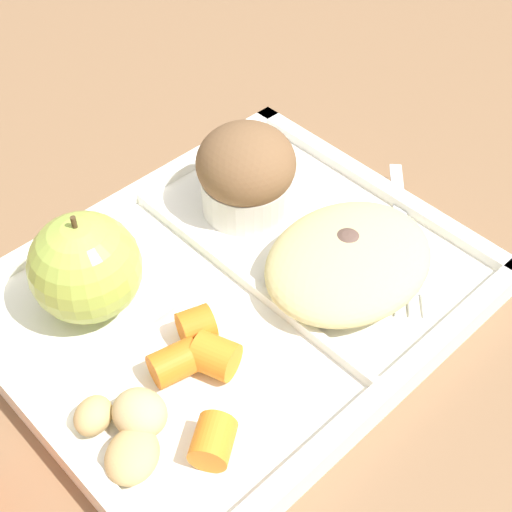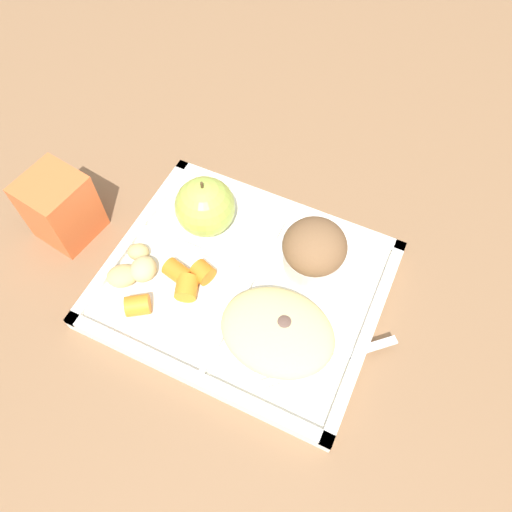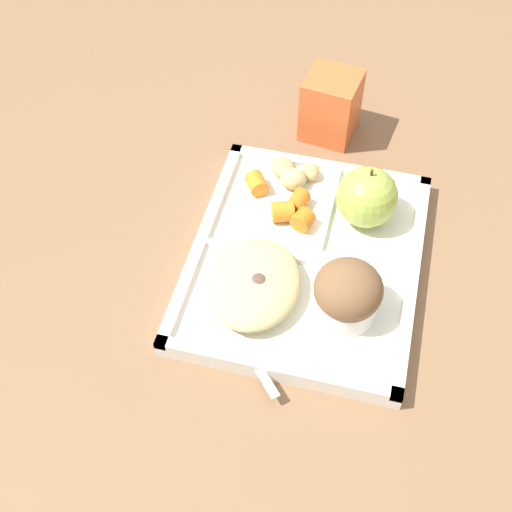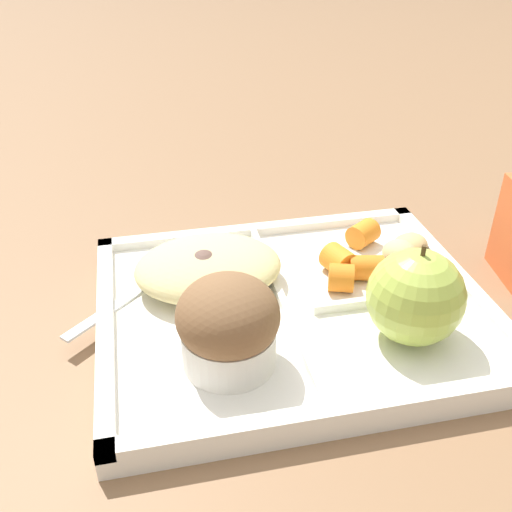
{
  "view_description": "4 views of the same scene",
  "coord_description": "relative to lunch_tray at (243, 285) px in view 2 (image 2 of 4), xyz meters",
  "views": [
    {
      "loc": [
        -0.22,
        -0.26,
        0.41
      ],
      "look_at": [
        0.02,
        0.0,
        0.03
      ],
      "focal_mm": 51.17,
      "sensor_mm": 36.0,
      "label": 1
    },
    {
      "loc": [
        0.13,
        -0.25,
        0.54
      ],
      "look_at": [
        0.01,
        0.02,
        0.06
      ],
      "focal_mm": 34.41,
      "sensor_mm": 36.0,
      "label": 2
    },
    {
      "loc": [
        0.51,
        0.07,
        0.66
      ],
      "look_at": [
        0.03,
        -0.05,
        0.04
      ],
      "focal_mm": 47.78,
      "sensor_mm": 36.0,
      "label": 3
    },
    {
      "loc": [
        0.12,
        0.4,
        0.32
      ],
      "look_at": [
        0.02,
        -0.04,
        0.05
      ],
      "focal_mm": 41.53,
      "sensor_mm": 36.0,
      "label": 4
    }
  ],
  "objects": [
    {
      "name": "potato_chunk_large",
      "position": [
        -0.11,
        -0.04,
        0.02
      ],
      "size": [
        0.04,
        0.04,
        0.03
      ],
      "primitive_type": "ellipsoid",
      "rotation": [
        0.0,
        0.0,
        4.88
      ],
      "color": "tan",
      "rests_on": "lunch_tray"
    },
    {
      "name": "potato_chunk_small",
      "position": [
        -0.14,
        -0.02,
        0.02
      ],
      "size": [
        0.03,
        0.03,
        0.02
      ],
      "primitive_type": "ellipsoid",
      "rotation": [
        0.0,
        0.0,
        0.45
      ],
      "color": "tan",
      "rests_on": "lunch_tray"
    },
    {
      "name": "milk_carton",
      "position": [
        -0.25,
        -0.02,
        0.04
      ],
      "size": [
        0.08,
        0.08,
        0.09
      ],
      "primitive_type": "cube",
      "rotation": [
        0.0,
        0.0,
        -0.15
      ],
      "color": "orange",
      "rests_on": "ground"
    },
    {
      "name": "plastic_fork",
      "position": [
        0.12,
        -0.06,
        0.01
      ],
      "size": [
        0.13,
        0.12,
        0.0
      ],
      "color": "white",
      "rests_on": "lunch_tray"
    },
    {
      "name": "green_apple",
      "position": [
        -0.08,
        0.06,
        0.04
      ],
      "size": [
        0.08,
        0.08,
        0.08
      ],
      "color": "#A8C14C",
      "rests_on": "lunch_tray"
    },
    {
      "name": "carrot_slice_large",
      "position": [
        -0.08,
        -0.03,
        0.02
      ],
      "size": [
        0.04,
        0.03,
        0.02
      ],
      "primitive_type": "cylinder",
      "rotation": [
        0.0,
        1.57,
        6.06
      ],
      "color": "orange",
      "rests_on": "lunch_tray"
    },
    {
      "name": "lunch_tray",
      "position": [
        0.0,
        0.0,
        0.0
      ],
      "size": [
        0.33,
        0.27,
        0.02
      ],
      "color": "white",
      "rests_on": "ground"
    },
    {
      "name": "egg_noodle_pile",
      "position": [
        0.07,
        -0.05,
        0.02
      ],
      "size": [
        0.13,
        0.11,
        0.04
      ],
      "primitive_type": "ellipsoid",
      "color": "#D6C684",
      "rests_on": "lunch_tray"
    },
    {
      "name": "meatball_side",
      "position": [
        0.07,
        -0.05,
        0.02
      ],
      "size": [
        0.03,
        0.03,
        0.03
      ],
      "primitive_type": "sphere",
      "color": "brown",
      "rests_on": "lunch_tray"
    },
    {
      "name": "carrot_slice_small",
      "position": [
        -0.1,
        -0.08,
        0.02
      ],
      "size": [
        0.04,
        0.04,
        0.02
      ],
      "primitive_type": "cylinder",
      "rotation": [
        0.0,
        1.57,
        3.73
      ],
      "color": "orange",
      "rests_on": "lunch_tray"
    },
    {
      "name": "bran_muffin",
      "position": [
        0.07,
        0.06,
        0.04
      ],
      "size": [
        0.08,
        0.08,
        0.07
      ],
      "color": "silver",
      "rests_on": "lunch_tray"
    },
    {
      "name": "carrot_slice_center",
      "position": [
        -0.05,
        -0.01,
        0.02
      ],
      "size": [
        0.03,
        0.03,
        0.03
      ],
      "primitive_type": "cylinder",
      "rotation": [
        0.0,
        1.57,
        2.81
      ],
      "color": "orange",
      "rests_on": "lunch_tray"
    },
    {
      "name": "ground",
      "position": [
        0.0,
        -0.0,
        -0.01
      ],
      "size": [
        6.0,
        6.0,
        0.0
      ],
      "primitive_type": "plane",
      "color": "#846042"
    },
    {
      "name": "meatball_front",
      "position": [
        0.07,
        -0.04,
        0.03
      ],
      "size": [
        0.04,
        0.04,
        0.04
      ],
      "primitive_type": "sphere",
      "color": "brown",
      "rests_on": "lunch_tray"
    },
    {
      "name": "carrot_slice_edge",
      "position": [
        -0.05,
        -0.04,
        0.02
      ],
      "size": [
        0.03,
        0.03,
        0.03
      ],
      "primitive_type": "cylinder",
      "rotation": [
        0.0,
        1.57,
        1.92
      ],
      "color": "orange",
      "rests_on": "lunch_tray"
    },
    {
      "name": "potato_chunk_browned",
      "position": [
        -0.13,
        -0.06,
        0.02
      ],
      "size": [
        0.05,
        0.05,
        0.02
      ],
      "primitive_type": "ellipsoid",
      "rotation": [
        0.0,
        0.0,
        3.73
      ],
      "color": "tan",
      "rests_on": "lunch_tray"
    }
  ]
}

